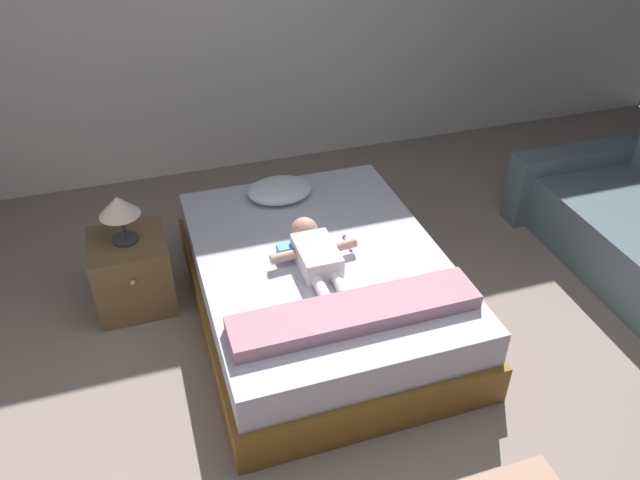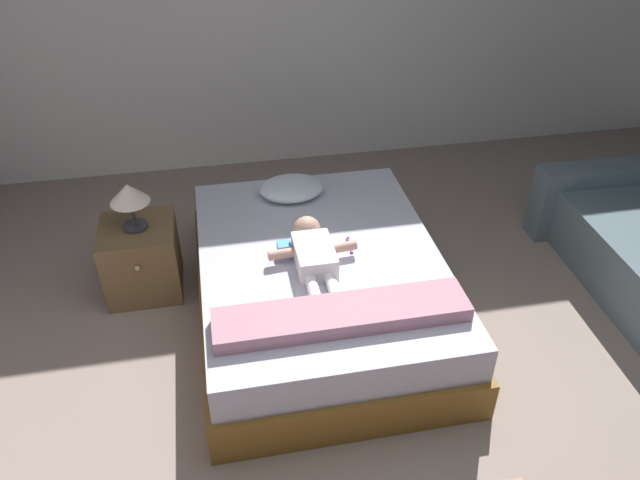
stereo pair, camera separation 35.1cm
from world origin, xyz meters
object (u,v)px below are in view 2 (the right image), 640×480
(pillow, at_px, (292,188))
(toothbrush, at_px, (350,244))
(baby, at_px, (313,251))
(lamp, at_px, (129,196))
(bed, at_px, (320,286))
(nightstand, at_px, (142,258))
(toy_block, at_px, (284,249))

(pillow, xyz_separation_m, toothbrush, (0.25, -0.61, -0.05))
(baby, relative_size, lamp, 2.14)
(bed, distance_m, pillow, 0.74)
(bed, bearing_deg, nightstand, 155.87)
(pillow, relative_size, baby, 0.65)
(nightstand, relative_size, lamp, 1.61)
(toothbrush, bearing_deg, toy_block, -177.51)
(bed, xyz_separation_m, toothbrush, (0.19, 0.06, 0.24))
(bed, xyz_separation_m, toy_block, (-0.20, 0.04, 0.27))
(bed, distance_m, toothbrush, 0.31)
(nightstand, bearing_deg, baby, -27.34)
(baby, distance_m, nightstand, 1.17)
(nightstand, xyz_separation_m, lamp, (0.00, 0.00, 0.46))
(lamp, bearing_deg, bed, -24.14)
(bed, height_order, baby, baby)
(toothbrush, relative_size, lamp, 0.55)
(pillow, xyz_separation_m, toy_block, (-0.14, -0.63, -0.02))
(pillow, distance_m, toothbrush, 0.67)
(nightstand, xyz_separation_m, toy_block, (0.86, -0.43, 0.26))
(bed, bearing_deg, baby, -136.72)
(bed, height_order, toothbrush, toothbrush)
(nightstand, bearing_deg, toy_block, -26.81)
(toothbrush, bearing_deg, lamp, 161.55)
(bed, distance_m, lamp, 1.25)
(pillow, distance_m, nightstand, 1.06)
(pillow, height_order, lamp, lamp)
(bed, relative_size, baby, 2.97)
(nightstand, bearing_deg, bed, -24.13)
(pillow, height_order, nightstand, pillow)
(toothbrush, height_order, toy_block, toy_block)
(baby, height_order, lamp, lamp)
(toothbrush, bearing_deg, baby, -156.20)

